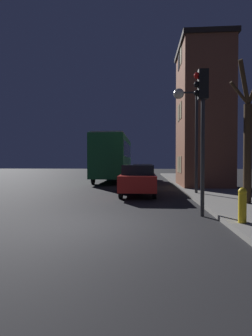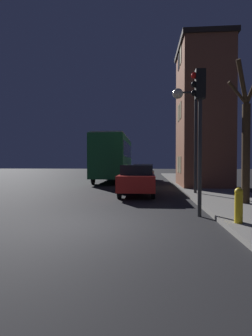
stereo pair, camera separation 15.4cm
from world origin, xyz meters
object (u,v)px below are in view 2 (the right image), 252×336
at_px(traffic_light, 199,112).
at_px(bus, 113,155).
at_px(streetlamp, 185,113).
at_px(car_mid_lane, 143,172).
at_px(bare_tree, 246,140).
at_px(car_near_lane, 137,179).
at_px(fire_hydrant, 239,204).

relative_size(traffic_light, bus, 0.48).
bearing_deg(bus, streetlamp, -62.59).
relative_size(streetlamp, car_mid_lane, 1.24).
bearing_deg(bare_tree, bus, 117.62).
distance_m(traffic_light, car_near_lane, 6.17).
relative_size(car_near_lane, car_mid_lane, 1.11).
height_order(bare_tree, car_near_lane, bare_tree).
bearing_deg(bus, bare_tree, -62.38).
height_order(streetlamp, bare_tree, streetlamp).
height_order(bus, car_mid_lane, bus).
xyz_separation_m(car_near_lane, fire_hydrant, (2.83, -6.70, -0.21)).
bearing_deg(bus, fire_hydrant, -71.72).
bearing_deg(bare_tree, car_mid_lane, 106.22).
bearing_deg(traffic_light, car_near_lane, 111.72).
bearing_deg(car_mid_lane, bare_tree, -73.78).
distance_m(streetlamp, bus, 10.70).
distance_m(streetlamp, traffic_light, 5.26).
height_order(car_near_lane, fire_hydrant, car_near_lane).
relative_size(streetlamp, bare_tree, 1.02).
bearing_deg(car_mid_lane, fire_hydrant, -81.12).
bearing_deg(bus, car_mid_lane, 25.20).
xyz_separation_m(streetlamp, bus, (-4.85, 9.35, -1.87)).
xyz_separation_m(traffic_light, car_mid_lane, (-1.95, 15.74, -2.45)).
bearing_deg(traffic_light, car_mid_lane, 97.06).
relative_size(bus, fire_hydrant, 10.45).
relative_size(traffic_light, bare_tree, 0.88).
distance_m(traffic_light, bare_tree, 2.90).
height_order(bare_tree, bus, bare_tree).
bearing_deg(streetlamp, car_mid_lane, 102.08).
xyz_separation_m(bare_tree, bus, (-6.62, 12.66, -0.21)).
xyz_separation_m(streetlamp, car_mid_lane, (-2.26, 10.57, -3.38)).
height_order(bus, car_near_lane, bus).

